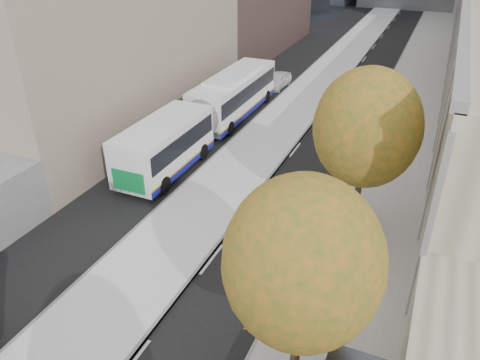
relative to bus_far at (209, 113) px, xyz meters
The scene contains 6 objects.
bus_platform 6.64m from the bus_far, 53.88° to the left, with size 4.25×150.00×0.15m, color silver.
sidewalk 13.00m from the bus_far, 23.81° to the left, with size 4.75×150.00×0.08m, color gray.
tree_c 20.54m from the bus_far, 56.12° to the right, with size 4.20×4.20×7.28m.
tree_d 14.22m from the bus_far, 34.64° to the right, with size 4.40×4.40×7.60m.
bus_far is the anchor object (origin of this frame).
distant_car 11.73m from the bus_far, 86.44° to the left, with size 1.55×3.85×1.31m, color silver.
Camera 1 is at (5.85, 3.76, 12.94)m, focal length 35.00 mm.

